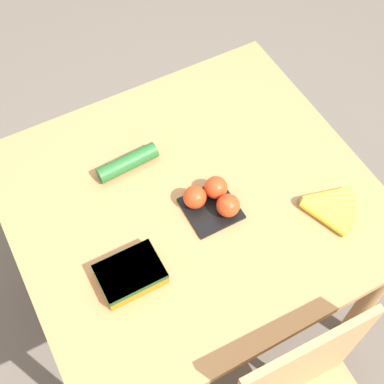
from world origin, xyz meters
TOP-DOWN VIEW (x-y plane):
  - ground_plane at (0.00, 0.00)m, footprint 12.00×12.00m
  - dining_table at (0.00, 0.00)m, footprint 1.07×0.98m
  - banana_bunch at (-0.33, 0.23)m, footprint 0.17×0.17m
  - tomato_pack at (-0.04, 0.05)m, footprint 0.15×0.15m
  - carrot_bag at (0.27, 0.15)m, footprint 0.17×0.13m
  - cucumber_near at (0.12, -0.19)m, footprint 0.20×0.06m

SIDE VIEW (x-z plane):
  - ground_plane at x=0.00m, z-range 0.00..0.00m
  - dining_table at x=0.00m, z-range 0.27..1.05m
  - banana_bunch at x=-0.33m, z-range 0.78..0.81m
  - cucumber_near at x=0.12m, z-range 0.78..0.83m
  - carrot_bag at x=0.27m, z-range 0.78..0.83m
  - tomato_pack at x=-0.04m, z-range 0.77..0.85m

